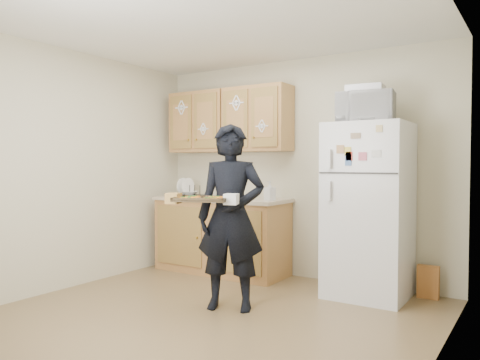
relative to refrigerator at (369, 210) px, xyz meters
The scene contains 22 objects.
floor 1.92m from the refrigerator, 123.60° to the right, with size 3.60×3.60×0.00m, color brown.
ceiling 2.38m from the refrigerator, 123.60° to the right, with size 3.60×3.60×0.00m, color white.
wall_back 1.10m from the refrigerator, 158.72° to the left, with size 3.60×0.04×2.50m, color beige.
wall_left 3.13m from the refrigerator, 152.53° to the right, with size 0.04×3.60×2.50m, color beige.
wall_right 1.71m from the refrigerator, 59.27° to the right, with size 0.04×3.60×2.50m, color beige.
refrigerator is the anchor object (origin of this frame).
base_cabinet 1.85m from the refrigerator, behind, with size 1.60×0.60×0.86m, color #965C34.
countertop 1.80m from the refrigerator, behind, with size 1.64×0.64×0.04m, color #B9AB8E.
upper_cab_left 2.41m from the refrigerator, behind, with size 0.80×0.33×0.75m, color #965C34.
upper_cab_right 1.70m from the refrigerator, behind, with size 0.80×0.33×0.75m, color #965C34.
cereal_box 0.89m from the refrigerator, 24.99° to the left, with size 0.20×0.07×0.32m, color gold.
person 1.40m from the refrigerator, 130.50° to the right, with size 0.61×0.40×1.66m, color black.
baking_tray 1.69m from the refrigerator, 127.19° to the right, with size 0.45×0.33×0.04m, color black.
pizza_front_left 1.82m from the refrigerator, 126.88° to the right, with size 0.15×0.15×0.02m, color gold.
pizza_front_right 1.65m from the refrigerator, 123.01° to the right, with size 0.15×0.15×0.02m, color gold.
pizza_back_left 1.75m from the refrigerator, 131.12° to the right, with size 0.15×0.15×0.02m, color gold.
pizza_back_right 1.57m from the refrigerator, 127.54° to the right, with size 0.15×0.15×0.02m, color gold.
microwave 1.00m from the refrigerator, 114.07° to the right, with size 0.53×0.36×0.29m, color silver.
foil_pan 1.18m from the refrigerator, 152.01° to the right, with size 0.35×0.24×0.07m, color silver.
dish_rack 2.25m from the refrigerator, behind, with size 0.38×0.29×0.15m, color black.
bowl 2.23m from the refrigerator, behind, with size 0.19×0.19×0.05m, color white.
soap_bottle 1.11m from the refrigerator, behind, with size 0.10×0.10×0.21m, color silver.
Camera 1 is at (2.37, -3.09, 1.31)m, focal length 35.00 mm.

